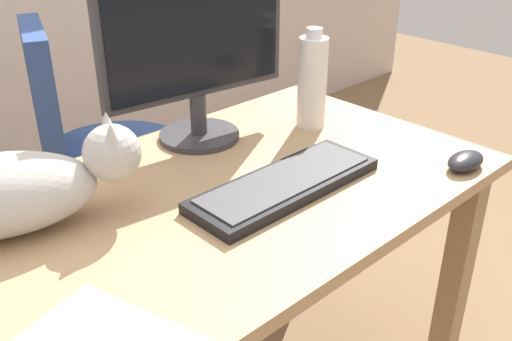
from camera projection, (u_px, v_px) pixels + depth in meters
desk at (203, 245)px, 1.24m from camera, size 1.32×0.70×0.74m
office_chair at (104, 187)px, 1.89m from camera, size 0.51×0.48×0.95m
monitor at (196, 49)px, 1.35m from camera, size 0.48×0.20×0.41m
keyboard at (285, 184)px, 1.21m from camera, size 0.44×0.15×0.03m
cat at (8, 191)px, 1.05m from camera, size 0.57×0.32×0.20m
computer_mouse at (466, 161)px, 1.30m from camera, size 0.11×0.06×0.04m
water_bottle at (312, 82)px, 1.47m from camera, size 0.07×0.07×0.26m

